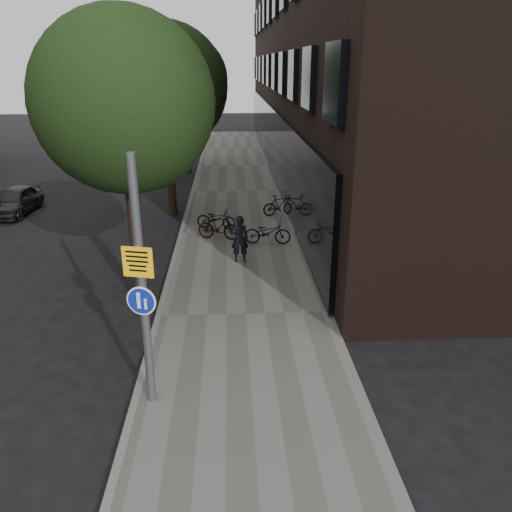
{
  "coord_description": "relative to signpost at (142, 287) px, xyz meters",
  "views": [
    {
      "loc": [
        -0.09,
        -8.17,
        6.19
      ],
      "look_at": [
        0.48,
        2.61,
        2.0
      ],
      "focal_mm": 35.0,
      "sensor_mm": 36.0,
      "label": 1
    }
  ],
  "objects": [
    {
      "name": "parked_car_far",
      "position": [
        -7.73,
        27.8,
        -1.96
      ],
      "size": [
        1.59,
        3.81,
        1.1
      ],
      "primitive_type": "imported",
      "rotation": [
        0.0,
        0.0,
        0.01
      ],
      "color": "black",
      "rests_on": "ground"
    },
    {
      "name": "street_tree_mid",
      "position": [
        -0.86,
        13.24,
        2.6
      ],
      "size": [
        5.0,
        5.0,
        7.8
      ],
      "color": "black",
      "rests_on": "ground"
    },
    {
      "name": "pedestrian",
      "position": [
        1.85,
        7.09,
        -1.61
      ],
      "size": [
        0.58,
        0.39,
        1.56
      ],
      "primitive_type": "imported",
      "rotation": [
        0.0,
        0.0,
        3.12
      ],
      "color": "black",
      "rests_on": "sidewalk"
    },
    {
      "name": "street_tree_near",
      "position": [
        -0.86,
        4.74,
        2.59
      ],
      "size": [
        4.4,
        4.4,
        7.5
      ],
      "color": "black",
      "rests_on": "ground"
    },
    {
      "name": "parked_bike_curb_far",
      "position": [
        1.13,
        9.34,
        -1.92
      ],
      "size": [
        1.64,
        0.87,
        0.95
      ],
      "primitive_type": "imported",
      "rotation": [
        0.0,
        0.0,
        1.29
      ],
      "color": "black",
      "rests_on": "sidewalk"
    },
    {
      "name": "curb_edge",
      "position": [
        -0.33,
        10.1,
        -2.45
      ],
      "size": [
        0.15,
        60.0,
        0.13
      ],
      "primitive_type": "cube",
      "color": "slate",
      "rests_on": "ground"
    },
    {
      "name": "sidewalk",
      "position": [
        1.92,
        10.1,
        -2.45
      ],
      "size": [
        4.5,
        60.0,
        0.12
      ],
      "primitive_type": "cube",
      "color": "slate",
      "rests_on": "ground"
    },
    {
      "name": "ground",
      "position": [
        1.67,
        0.1,
        -2.51
      ],
      "size": [
        120.0,
        120.0,
        0.0
      ],
      "primitive_type": "plane",
      "color": "black",
      "rests_on": "ground"
    },
    {
      "name": "signpost",
      "position": [
        0.0,
        0.0,
        0.0
      ],
      "size": [
        0.54,
        0.16,
        4.74
      ],
      "rotation": [
        0.0,
        0.0,
        -0.24
      ],
      "color": "#595B5E",
      "rests_on": "sidewalk"
    },
    {
      "name": "parked_car_mid",
      "position": [
        -6.89,
        23.38,
        -1.85
      ],
      "size": [
        1.52,
        4.07,
        1.33
      ],
      "primitive_type": "imported",
      "rotation": [
        0.0,
        0.0,
        -0.03
      ],
      "color": "maroon",
      "rests_on": "ground"
    },
    {
      "name": "parked_bike_facade_far",
      "position": [
        3.67,
        12.28,
        -1.95
      ],
      "size": [
        1.52,
        0.72,
        0.88
      ],
      "primitive_type": "imported",
      "rotation": [
        0.0,
        0.0,
        1.79
      ],
      "color": "black",
      "rests_on": "sidewalk"
    },
    {
      "name": "parked_bike_curb_near",
      "position": [
        1.01,
        10.62,
        -1.99
      ],
      "size": [
        1.64,
        0.91,
        0.82
      ],
      "primitive_type": "imported",
      "rotation": [
        0.0,
        0.0,
        1.32
      ],
      "color": "black",
      "rests_on": "sidewalk"
    },
    {
      "name": "building_right_dark_brick",
      "position": [
        10.17,
        22.1,
        6.49
      ],
      "size": [
        12.0,
        40.0,
        18.0
      ],
      "primitive_type": "cube",
      "color": "black",
      "rests_on": "ground"
    },
    {
      "name": "street_tree_far",
      "position": [
        -0.86,
        22.24,
        2.6
      ],
      "size": [
        5.0,
        5.0,
        7.8
      ],
      "color": "black",
      "rests_on": "ground"
    },
    {
      "name": "parked_bike_facade_near",
      "position": [
        2.88,
        8.75,
        -1.96
      ],
      "size": [
        1.71,
        0.76,
        0.87
      ],
      "primitive_type": "imported",
      "rotation": [
        0.0,
        0.0,
        1.46
      ],
      "color": "black",
      "rests_on": "sidewalk"
    },
    {
      "name": "parked_car_near",
      "position": [
        -7.79,
        13.56,
        -1.92
      ],
      "size": [
        1.57,
        3.54,
        1.18
      ],
      "primitive_type": "imported",
      "rotation": [
        0.0,
        0.0,
        -0.05
      ],
      "color": "black",
      "rests_on": "ground"
    }
  ]
}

